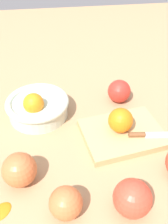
% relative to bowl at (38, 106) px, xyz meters
% --- Properties ---
extents(ground_plane, '(2.40, 2.40, 0.00)m').
position_rel_bowl_xyz_m(ground_plane, '(0.11, -0.15, -0.04)').
color(ground_plane, tan).
extents(bowl, '(0.19, 0.19, 0.10)m').
position_rel_bowl_xyz_m(bowl, '(0.00, 0.00, 0.00)').
color(bowl, beige).
rests_on(bowl, ground_plane).
extents(cutting_board, '(0.25, 0.20, 0.02)m').
position_rel_bowl_xyz_m(cutting_board, '(0.24, -0.13, -0.03)').
color(cutting_board, tan).
rests_on(cutting_board, ground_plane).
extents(orange_on_board, '(0.07, 0.07, 0.07)m').
position_rel_bowl_xyz_m(orange_on_board, '(0.23, -0.12, 0.02)').
color(orange_on_board, orange).
rests_on(orange_on_board, cutting_board).
extents(knife, '(0.16, 0.03, 0.01)m').
position_rel_bowl_xyz_m(knife, '(0.30, -0.16, -0.01)').
color(knife, silver).
rests_on(knife, cutting_board).
extents(apple_front_left, '(0.07, 0.07, 0.07)m').
position_rel_bowl_xyz_m(apple_front_left, '(0.06, -0.34, 0.00)').
color(apple_front_left, '#CC6638').
rests_on(apple_front_left, ground_plane).
extents(apple_back_right, '(0.08, 0.08, 0.08)m').
position_rel_bowl_xyz_m(apple_back_right, '(0.27, 0.04, 0.00)').
color(apple_back_right, red).
rests_on(apple_back_right, ground_plane).
extents(apple_front_right_2, '(0.08, 0.08, 0.08)m').
position_rel_bowl_xyz_m(apple_front_right_2, '(0.20, -0.35, 0.01)').
color(apple_front_right_2, '#D6422D').
rests_on(apple_front_right_2, ground_plane).
extents(apple_front_left_2, '(0.08, 0.08, 0.08)m').
position_rel_bowl_xyz_m(apple_front_left_2, '(-0.04, -0.24, 0.01)').
color(apple_front_left_2, '#CC6638').
rests_on(apple_front_left_2, ground_plane).
extents(citrus_peel, '(0.06, 0.06, 0.01)m').
position_rel_bowl_xyz_m(citrus_peel, '(-0.08, -0.32, -0.03)').
color(citrus_peel, orange).
rests_on(citrus_peel, ground_plane).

